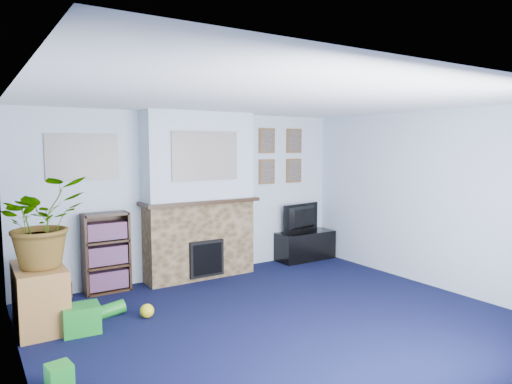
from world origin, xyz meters
TOP-DOWN VIEW (x-y plane):
  - floor at (0.00, 0.00)m, footprint 5.00×4.50m
  - ceiling at (0.00, 0.00)m, footprint 5.00×4.50m
  - wall_back at (0.00, 2.25)m, footprint 5.00×0.04m
  - wall_front at (0.00, -2.25)m, footprint 5.00×0.04m
  - wall_left at (-2.50, 0.00)m, footprint 0.04×4.50m
  - wall_right at (2.50, 0.00)m, footprint 0.04×4.50m
  - chimney_breast at (0.00, 2.05)m, footprint 1.72×0.50m
  - collage_main at (0.00, 1.84)m, footprint 1.00×0.03m
  - collage_left at (-1.55, 2.23)m, footprint 0.90×0.03m
  - portrait_tl at (1.30, 2.23)m, footprint 0.30×0.03m
  - portrait_tr at (1.85, 2.23)m, footprint 0.30×0.03m
  - portrait_bl at (1.30, 2.23)m, footprint 0.30×0.03m
  - portrait_br at (1.85, 2.23)m, footprint 0.30×0.03m
  - tv_stand at (1.95, 2.03)m, footprint 1.00×0.42m
  - television at (1.95, 2.05)m, footprint 0.82×0.24m
  - bookshelf at (-1.33, 2.11)m, footprint 0.58×0.28m
  - sideboard at (-2.24, 1.28)m, footprint 0.48×0.86m
  - potted_plant at (-2.19, 1.23)m, footprint 1.03×0.96m
  - mantel_clock at (-0.08, 2.00)m, footprint 0.09×0.05m
  - mantel_candle at (0.27, 2.00)m, footprint 0.05×0.05m
  - mantel_teddy at (-0.58, 2.00)m, footprint 0.14×0.14m
  - mantel_can at (0.65, 2.00)m, footprint 0.06×0.06m
  - green_crate at (-1.91, 0.90)m, footprint 0.38×0.32m
  - toy_ball at (-1.20, 0.92)m, footprint 0.16×0.16m
  - toy_block at (-2.30, -0.20)m, footprint 0.21×0.21m
  - toy_tube at (-1.53, 1.20)m, footprint 0.34×0.15m

SIDE VIEW (x-z plane):
  - floor at x=0.00m, z-range -0.01..0.01m
  - toy_tube at x=-1.53m, z-range -0.03..0.17m
  - toy_ball at x=-1.20m, z-range 0.01..0.17m
  - toy_block at x=-2.30m, z-range 0.00..0.22m
  - green_crate at x=-1.91m, z-range -0.01..0.29m
  - tv_stand at x=1.95m, z-range -0.01..0.46m
  - sideboard at x=-2.24m, z-range 0.02..0.68m
  - bookshelf at x=-1.33m, z-range -0.02..1.03m
  - television at x=1.95m, z-range 0.48..0.94m
  - potted_plant at x=-2.19m, z-range 0.67..1.61m
  - chimney_breast at x=0.00m, z-range -0.02..2.38m
  - wall_back at x=0.00m, z-range 0.00..2.40m
  - wall_front at x=0.00m, z-range 0.00..2.40m
  - wall_left at x=-2.50m, z-range 0.00..2.40m
  - wall_right at x=2.50m, z-range 0.00..2.40m
  - mantel_can at x=0.65m, z-range 1.15..1.27m
  - mantel_teddy at x=-0.58m, z-range 1.14..1.29m
  - mantel_clock at x=-0.08m, z-range 1.16..1.28m
  - mantel_candle at x=0.27m, z-range 1.15..1.31m
  - portrait_bl at x=1.30m, z-range 1.30..1.70m
  - portrait_br at x=1.85m, z-range 1.30..1.70m
  - collage_left at x=-1.55m, z-range 1.49..2.07m
  - collage_main at x=0.00m, z-range 1.44..2.12m
  - portrait_tl at x=1.30m, z-range 1.80..2.20m
  - portrait_tr at x=1.85m, z-range 1.80..2.20m
  - ceiling at x=0.00m, z-range 2.40..2.40m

